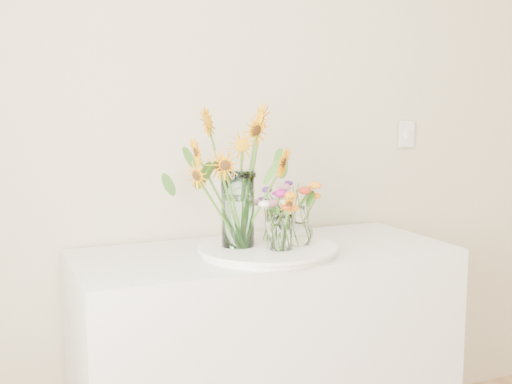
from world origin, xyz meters
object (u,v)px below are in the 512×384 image
at_px(small_vase_c, 276,225).
at_px(small_vase_b, 300,226).
at_px(mason_jar, 238,209).
at_px(tray, 267,251).
at_px(counter, 265,364).
at_px(small_vase_a, 281,233).

bearing_deg(small_vase_c, small_vase_b, -64.83).
distance_m(mason_jar, small_vase_b, 0.24).
distance_m(mason_jar, small_vase_c, 0.19).
height_order(tray, small_vase_b, small_vase_b).
height_order(counter, tray, tray).
xyz_separation_m(counter, tray, (-0.02, -0.07, 0.46)).
height_order(small_vase_b, small_vase_c, small_vase_b).
bearing_deg(small_vase_c, tray, -130.66).
bearing_deg(mason_jar, tray, -22.81).
bearing_deg(small_vase_b, small_vase_a, -152.76).
height_order(tray, small_vase_c, small_vase_c).
distance_m(small_vase_a, small_vase_c, 0.16).
bearing_deg(small_vase_b, tray, 170.05).
bearing_deg(tray, counter, 73.04).
xyz_separation_m(small_vase_a, small_vase_c, (0.05, 0.15, -0.00)).
height_order(counter, small_vase_c, small_vase_c).
bearing_deg(counter, mason_jar, -166.52).
relative_size(small_vase_a, small_vase_c, 1.06).
xyz_separation_m(tray, small_vase_c, (0.07, 0.08, 0.07)).
relative_size(mason_jar, small_vase_a, 2.12).
bearing_deg(tray, small_vase_a, -74.21).
distance_m(small_vase_b, small_vase_c, 0.11).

